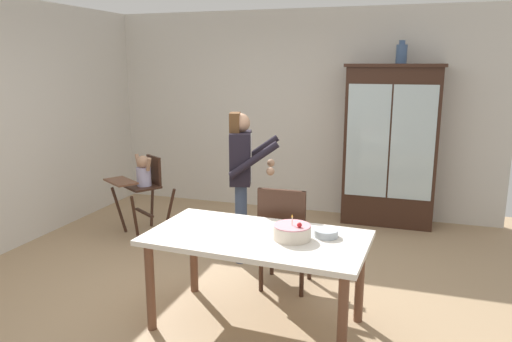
{
  "coord_description": "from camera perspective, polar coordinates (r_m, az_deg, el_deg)",
  "views": [
    {
      "loc": [
        1.52,
        -3.79,
        2.0
      ],
      "look_at": [
        0.04,
        0.7,
        0.95
      ],
      "focal_mm": 34.0,
      "sensor_mm": 36.0,
      "label": 1
    }
  ],
  "objects": [
    {
      "name": "ceramic_vase",
      "position": [
        6.17,
        16.75,
        13.12
      ],
      "size": [
        0.13,
        0.13,
        0.27
      ],
      "color": "#3D567F",
      "rests_on": "china_cabinet"
    },
    {
      "name": "high_chair_with_toddler",
      "position": [
        5.88,
        -13.16,
        -1.05
      ],
      "size": [
        0.79,
        0.84,
        0.95
      ],
      "rotation": [
        0.0,
        0.0,
        -0.57
      ],
      "color": "#382116",
      "rests_on": "ground_plane"
    },
    {
      "name": "birthday_cake",
      "position": [
        3.59,
        4.26,
        -7.16
      ],
      "size": [
        0.28,
        0.28,
        0.19
      ],
      "color": "beige",
      "rests_on": "dining_table"
    },
    {
      "name": "wall_back",
      "position": [
        6.63,
        4.91,
        6.86
      ],
      "size": [
        5.32,
        0.06,
        2.7
      ],
      "primitive_type": "cube",
      "color": "beige",
      "rests_on": "ground_plane"
    },
    {
      "name": "serving_bowl",
      "position": [
        3.67,
        8.25,
        -7.24
      ],
      "size": [
        0.18,
        0.18,
        0.05
      ],
      "primitive_type": "cylinder",
      "color": "#B2BCC6",
      "rests_on": "dining_table"
    },
    {
      "name": "ground_plane",
      "position": [
        4.55,
        -3.33,
        -13.59
      ],
      "size": [
        6.24,
        6.24,
        0.0
      ],
      "primitive_type": "plane",
      "color": "tan"
    },
    {
      "name": "dining_table",
      "position": [
        3.7,
        0.08,
        -8.92
      ],
      "size": [
        1.68,
        0.95,
        0.74
      ],
      "color": "silver",
      "rests_on": "ground_plane"
    },
    {
      "name": "dining_chair_far_side",
      "position": [
        4.31,
        3.29,
        -7.1
      ],
      "size": [
        0.45,
        0.45,
        0.96
      ],
      "rotation": [
        0.0,
        0.0,
        3.16
      ],
      "color": "#382116",
      "rests_on": "ground_plane"
    },
    {
      "name": "adult_person",
      "position": [
        4.87,
        -1.7,
        0.29
      ],
      "size": [
        0.6,
        0.59,
        1.53
      ],
      "rotation": [
        0.0,
        0.0,
        1.85
      ],
      "color": "#3D4C6B",
      "rests_on": "ground_plane"
    },
    {
      "name": "china_cabinet",
      "position": [
        6.25,
        15.53,
        2.91
      ],
      "size": [
        1.16,
        0.48,
        2.0
      ],
      "color": "#382116",
      "rests_on": "ground_plane"
    }
  ]
}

